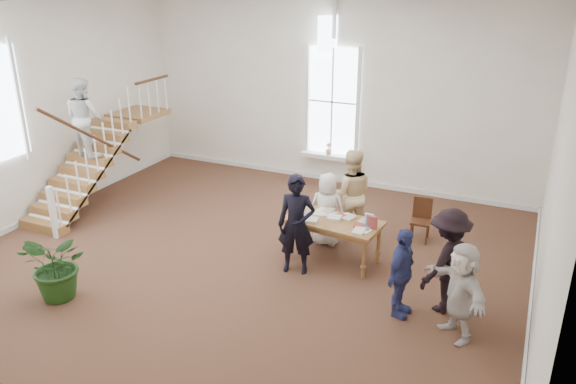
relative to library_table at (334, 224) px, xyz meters
The scene contains 12 objects.
ground 1.77m from the library_table, 162.23° to the right, with size 10.00×10.00×0.00m, color #432B1A.
room_shell 4.20m from the library_table, 111.45° to the left, with size 10.49×10.00×10.00m.
staircase 5.95m from the library_table, behind, with size 1.10×4.10×2.92m.
library_table is the anchor object (origin of this frame).
police_officer 0.82m from the library_table, 124.65° to the right, with size 0.66×0.43×1.81m, color black.
elderly_woman 0.69m from the library_table, 120.69° to the left, with size 0.71×0.46×1.46m, color silver.
person_yellow 1.11m from the library_table, 92.77° to the left, with size 0.89×0.69×1.83m, color beige.
woman_cluster_a 2.00m from the library_table, 38.65° to the right, with size 0.86×0.36×1.46m, color navy.
woman_cluster_b 2.31m from the library_table, 20.28° to the right, with size 1.10×0.63×1.71m, color black.
woman_cluster_c 2.86m from the library_table, 30.48° to the right, with size 1.39×0.44×1.50m, color beige.
floor_plant 4.73m from the library_table, 139.31° to the right, with size 1.08×0.93×1.19m, color #193B12.
side_chair 2.04m from the library_table, 50.53° to the left, with size 0.40×0.40×0.86m.
Camera 1 is at (4.63, -8.29, 5.01)m, focal length 35.00 mm.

